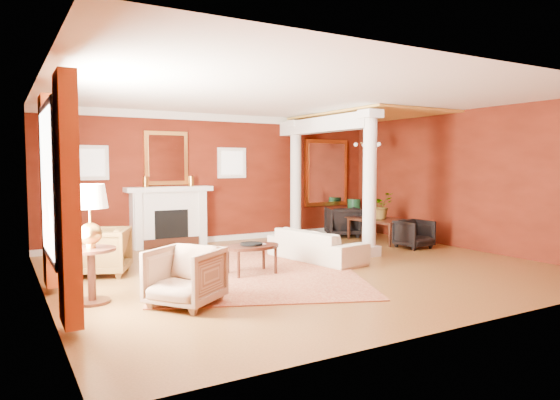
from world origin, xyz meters
TOP-DOWN VIEW (x-y plane):
  - ground at (0.00, 0.00)m, footprint 8.00×8.00m
  - room_shell at (0.00, 0.00)m, footprint 8.04×7.04m
  - fireplace at (-1.30, 3.32)m, footprint 1.85×0.42m
  - overmantel_mirror at (-1.30, 3.45)m, footprint 0.95×0.07m
  - flank_window_left at (-2.85, 3.46)m, footprint 0.70×0.07m
  - flank_window_right at (0.25, 3.46)m, footprint 0.70×0.07m
  - left_window at (-3.89, -0.60)m, footprint 0.21×2.55m
  - column_front at (1.70, 0.30)m, footprint 0.36×0.36m
  - column_back at (1.70, 3.00)m, footprint 0.36×0.36m
  - header_beam at (1.70, 1.90)m, footprint 0.30×3.20m
  - amber_ceiling at (2.85, 1.75)m, footprint 2.30×3.40m
  - dining_mirror at (2.90, 3.45)m, footprint 1.30×0.07m
  - chandelier at (2.90, 1.80)m, footprint 0.60×0.62m
  - crown_trim at (0.00, 3.46)m, footprint 8.00×0.08m
  - base_trim at (0.00, 3.46)m, footprint 8.00×0.08m
  - rug at (-0.79, 0.17)m, footprint 4.47×5.03m
  - sofa at (0.57, 0.44)m, footprint 0.92×2.02m
  - armchair_leopard at (-3.10, 1.12)m, footprint 1.02×1.05m
  - armchair_stripe at (-2.51, -1.22)m, footprint 1.06×1.07m
  - coffee_table at (-0.99, -0.02)m, footprint 0.93×0.93m
  - coffee_book at (-0.95, -0.03)m, footprint 0.17×0.03m
  - side_table at (-3.50, -0.51)m, footprint 0.61×0.61m
  - dining_table at (3.10, 1.57)m, footprint 0.60×1.53m
  - dining_chair_near at (3.12, 0.54)m, footprint 0.66×0.62m
  - dining_chair_far at (2.85, 2.67)m, footprint 0.99×0.97m
  - green_urn at (3.46, 3.00)m, footprint 0.37×0.37m
  - potted_plant at (3.06, 1.53)m, footprint 0.61×0.66m

SIDE VIEW (x-z plane):
  - ground at x=0.00m, z-range 0.00..0.00m
  - rug at x=-0.79m, z-range 0.00..0.02m
  - base_trim at x=0.00m, z-range 0.00..0.12m
  - dining_chair_near at x=3.12m, z-range 0.00..0.66m
  - green_urn at x=3.46m, z-range -0.10..0.79m
  - sofa at x=0.57m, z-range 0.00..0.76m
  - dining_chair_far at x=2.85m, z-range 0.00..0.79m
  - armchair_stripe at x=-2.51m, z-range 0.00..0.81m
  - armchair_leopard at x=-3.10m, z-range 0.00..0.84m
  - dining_table at x=3.10m, z-range 0.00..0.84m
  - coffee_table at x=-0.99m, z-range 0.19..0.66m
  - coffee_book at x=-0.95m, z-range 0.47..0.70m
  - fireplace at x=-1.30m, z-range 0.00..1.29m
  - side_table at x=-3.50m, z-range 0.27..1.78m
  - potted_plant at x=3.06m, z-range 0.84..1.31m
  - left_window at x=-3.89m, z-range 0.12..2.72m
  - column_front at x=1.70m, z-range 0.03..2.83m
  - column_back at x=1.70m, z-range 0.03..2.83m
  - dining_mirror at x=2.90m, z-range 0.70..2.40m
  - flank_window_left at x=-2.85m, z-range 1.45..2.15m
  - flank_window_right at x=0.25m, z-range 1.45..2.15m
  - overmantel_mirror at x=-1.30m, z-range 1.33..2.47m
  - room_shell at x=0.00m, z-range 0.56..3.48m
  - chandelier at x=2.90m, z-range 1.87..2.62m
  - header_beam at x=1.70m, z-range 2.46..2.78m
  - crown_trim at x=0.00m, z-range 2.74..2.90m
  - amber_ceiling at x=2.85m, z-range 2.85..2.89m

